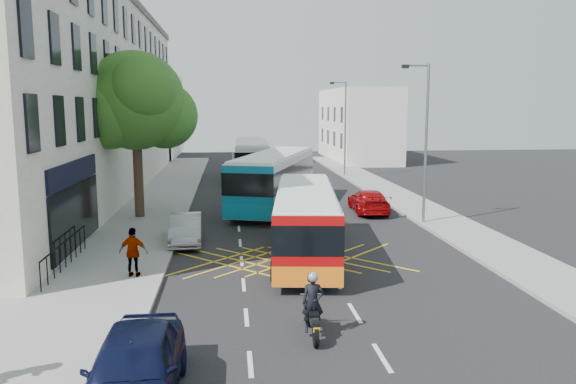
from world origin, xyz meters
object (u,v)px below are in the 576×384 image
object	(u,v)px
bus_mid	(274,179)
distant_car_silver	(291,161)
lamp_near	(424,135)
distant_car_dark	(298,155)
pedestrian_far	(133,252)
bus_near	(305,221)
lamp_far	(344,123)
red_hatchback	(369,201)
street_tree	(135,102)
bus_far	(252,159)
parked_car_blue	(134,368)
distant_car_grey	(262,156)
parked_car_silver	(186,229)
motorbike	(313,306)

from	to	relation	value
bus_mid	distant_car_silver	distance (m)	22.98
lamp_near	distant_car_dark	world-z (taller)	lamp_near
distant_car_silver	distant_car_dark	distance (m)	6.08
bus_mid	pedestrian_far	size ratio (longest dim) A/B	6.90
bus_near	lamp_near	bearing A→B (deg)	46.31
lamp_far	distant_car_dark	size ratio (longest dim) A/B	1.87
red_hatchback	street_tree	bearing A→B (deg)	5.48
red_hatchback	distant_car_silver	bearing A→B (deg)	-83.11
lamp_near	bus_far	distance (m)	21.17
parked_car_blue	distant_car_silver	world-z (taller)	parked_car_blue
red_hatchback	distant_car_grey	xyz separation A→B (m)	(-4.46, 29.46, 0.03)
parked_car_silver	distant_car_silver	bearing A→B (deg)	72.91
street_tree	red_hatchback	distance (m)	14.01
parked_car_silver	motorbike	bearing A→B (deg)	-71.57
distant_car_grey	distant_car_dark	world-z (taller)	distant_car_dark
parked_car_blue	distant_car_dark	distance (m)	51.74
distant_car_grey	distant_car_silver	world-z (taller)	distant_car_grey
lamp_far	distant_car_dark	bearing A→B (deg)	98.92
red_hatchback	distant_car_dark	bearing A→B (deg)	-86.62
lamp_near	parked_car_blue	size ratio (longest dim) A/B	1.75
parked_car_silver	red_hatchback	bearing A→B (deg)	30.29
parked_car_blue	pedestrian_far	xyz separation A→B (m)	(-1.40, 8.48, 0.24)
lamp_far	distant_car_silver	size ratio (longest dim) A/B	2.34
red_hatchback	pedestrian_far	distance (m)	16.25
bus_mid	red_hatchback	xyz separation A→B (m)	(5.26, -2.10, -1.07)
lamp_near	distant_car_silver	world-z (taller)	lamp_near
bus_near	parked_car_blue	bearing A→B (deg)	-107.56
bus_far	bus_mid	bearing A→B (deg)	-85.21
red_hatchback	bus_near	bearing A→B (deg)	64.54
red_hatchback	distant_car_grey	distance (m)	29.79
distant_car_dark	parked_car_silver	bearing A→B (deg)	79.68
bus_far	parked_car_blue	world-z (taller)	bus_far
street_tree	parked_car_blue	size ratio (longest dim) A/B	1.92
parked_car_blue	pedestrian_far	bearing A→B (deg)	99.92
lamp_near	bus_mid	distance (m)	9.58
bus_far	distant_car_grey	xyz separation A→B (m)	(1.61, 13.64, -1.01)
bus_far	distant_car_silver	world-z (taller)	bus_far
bus_near	red_hatchback	bearing A→B (deg)	68.72
bus_mid	distant_car_grey	size ratio (longest dim) A/B	2.40
pedestrian_far	distant_car_grey	bearing A→B (deg)	-88.81
pedestrian_far	motorbike	bearing A→B (deg)	145.95
motorbike	parked_car_silver	xyz separation A→B (m)	(-4.11, 10.73, -0.18)
street_tree	bus_far	world-z (taller)	street_tree
bus_far	lamp_far	bearing A→B (deg)	5.72
parked_car_blue	bus_far	bearing A→B (deg)	84.46
lamp_far	bus_mid	bearing A→B (deg)	-116.54
red_hatchback	distant_car_silver	size ratio (longest dim) A/B	1.33
bus_far	motorbike	world-z (taller)	bus_far
lamp_near	distant_car_grey	distance (m)	33.87
lamp_far	distant_car_grey	world-z (taller)	lamp_far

